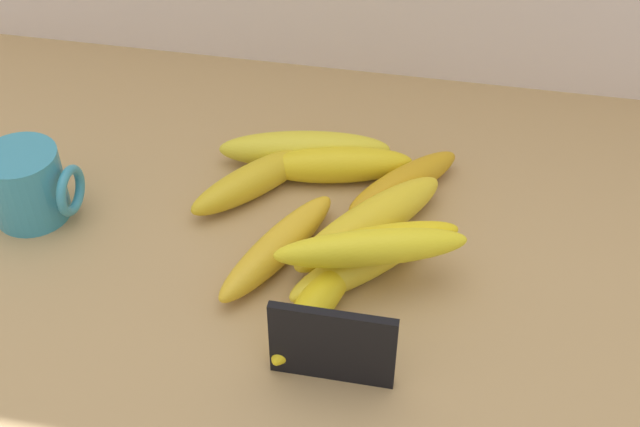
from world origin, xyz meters
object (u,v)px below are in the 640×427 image
object	(u,v)px
coffee_mug	(29,185)
banana_2	(278,246)
banana_6	(404,183)
chalkboard_sign	(332,348)
banana_4	(323,292)
banana_1	(305,149)
banana_3	(337,165)
banana_7	(362,263)
banana_5	(255,180)
banana_8	(375,246)
banana_9	(371,248)
banana_0	(370,222)

from	to	relation	value
coffee_mug	banana_2	xyz separation A→B (cm)	(27.15, -1.89, -2.19)
banana_6	chalkboard_sign	bearing A→B (deg)	-97.24
banana_4	banana_6	distance (cm)	18.55
banana_1	banana_4	size ratio (longest dim) A/B	1.01
banana_1	banana_2	world-z (taller)	banana_1
banana_3	banana_7	xyz separation A→B (cm)	(5.03, -14.54, -0.18)
coffee_mug	banana_6	distance (cm)	39.86
banana_5	banana_8	world-z (taller)	banana_8
banana_7	banana_8	world-z (taller)	banana_8
banana_1	banana_2	xyz separation A→B (cm)	(0.51, -15.74, -0.33)
banana_9	banana_2	bearing A→B (deg)	166.87
banana_4	banana_2	bearing A→B (deg)	136.90
coffee_mug	banana_4	size ratio (longest dim) A/B	0.49
banana_2	banana_4	world-z (taller)	banana_2
banana_1	banana_4	xyz separation A→B (cm)	(6.12, -20.99, -0.38)
banana_6	banana_8	world-z (taller)	banana_8
banana_2	banana_9	bearing A→B (deg)	-13.13
chalkboard_sign	banana_0	distance (cm)	18.31
coffee_mug	banana_6	bearing A→B (deg)	15.36
banana_6	banana_0	bearing A→B (deg)	-109.26
coffee_mug	banana_0	xyz separation A→B (cm)	(35.73, 2.97, -1.79)
banana_2	banana_6	bearing A→B (deg)	47.91
banana_0	banana_2	xyz separation A→B (cm)	(-8.58, -4.86, -0.39)
banana_4	banana_8	size ratio (longest dim) A/B	1.15
banana_4	banana_9	world-z (taller)	banana_9
coffee_mug	banana_3	xyz separation A→B (cm)	(30.79, 11.88, -1.94)
banana_0	banana_9	bearing A→B (deg)	-81.69
banana_9	banana_5	bearing A→B (deg)	140.49
coffee_mug	banana_1	distance (cm)	30.08
coffee_mug	banana_9	size ratio (longest dim) A/B	0.51
banana_5	banana_7	size ratio (longest dim) A/B	0.97
banana_3	banana_1	bearing A→B (deg)	154.56
banana_0	banana_6	world-z (taller)	banana_0
banana_8	coffee_mug	bearing A→B (deg)	174.34
coffee_mug	banana_5	bearing A→B (deg)	19.32
chalkboard_sign	banana_6	bearing A→B (deg)	82.76
banana_4	banana_5	world-z (taller)	banana_5
coffee_mug	banana_5	xyz separation A→B (cm)	(22.29, 7.81, -2.10)
banana_1	banana_3	distance (cm)	4.59
banana_0	banana_9	xyz separation A→B (cm)	(1.04, -7.10, 3.33)
banana_5	banana_3	bearing A→B (deg)	25.56
coffee_mug	banana_5	distance (cm)	23.71
coffee_mug	banana_1	size ratio (longest dim) A/B	0.49
banana_0	banana_7	world-z (taller)	banana_0
chalkboard_sign	banana_0	world-z (taller)	chalkboard_sign
banana_5	banana_9	size ratio (longest dim) A/B	0.90
banana_4	banana_7	size ratio (longest dim) A/B	1.13
banana_4	banana_5	size ratio (longest dim) A/B	1.16
banana_7	banana_8	distance (cm)	3.89
banana_0	banana_8	distance (cm)	7.50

